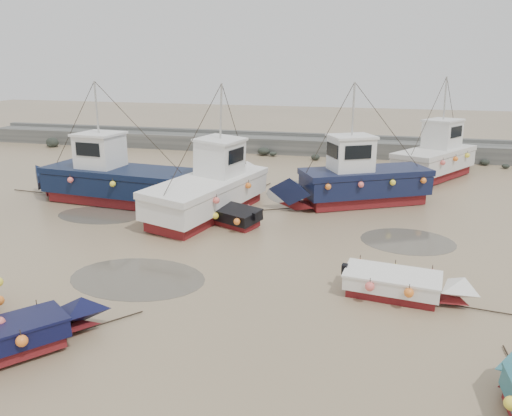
{
  "coord_description": "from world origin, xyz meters",
  "views": [
    {
      "loc": [
        3.54,
        -17.02,
        7.49
      ],
      "look_at": [
        -1.21,
        2.26,
        1.4
      ],
      "focal_mm": 35.0,
      "sensor_mm": 36.0,
      "label": 1
    }
  ],
  "objects_px": {
    "cabin_boat_2": "(354,179)",
    "cabin_boat_3": "(439,156)",
    "person": "(174,213)",
    "dinghy_4": "(222,211)",
    "cabin_boat_1": "(214,186)",
    "cabin_boat_0": "(109,178)",
    "dinghy_5": "(404,282)"
  },
  "relations": [
    {
      "from": "dinghy_4",
      "to": "cabin_boat_1",
      "type": "bearing_deg",
      "value": 56.44
    },
    {
      "from": "dinghy_4",
      "to": "cabin_boat_1",
      "type": "xyz_separation_m",
      "value": [
        -0.84,
        1.41,
        0.76
      ]
    },
    {
      "from": "cabin_boat_3",
      "to": "person",
      "type": "xyz_separation_m",
      "value": [
        -13.46,
        -11.23,
        -1.37
      ]
    },
    {
      "from": "cabin_boat_0",
      "to": "cabin_boat_2",
      "type": "relative_size",
      "value": 1.24
    },
    {
      "from": "dinghy_4",
      "to": "cabin_boat_3",
      "type": "xyz_separation_m",
      "value": [
        10.7,
        12.02,
        0.81
      ]
    },
    {
      "from": "dinghy_4",
      "to": "cabin_boat_1",
      "type": "relative_size",
      "value": 0.49
    },
    {
      "from": "dinghy_5",
      "to": "person",
      "type": "bearing_deg",
      "value": -114.79
    },
    {
      "from": "dinghy_4",
      "to": "person",
      "type": "height_order",
      "value": "dinghy_4"
    },
    {
      "from": "dinghy_4",
      "to": "cabin_boat_1",
      "type": "height_order",
      "value": "cabin_boat_1"
    },
    {
      "from": "person",
      "to": "cabin_boat_1",
      "type": "bearing_deg",
      "value": 172.65
    },
    {
      "from": "cabin_boat_2",
      "to": "cabin_boat_3",
      "type": "height_order",
      "value": "same"
    },
    {
      "from": "cabin_boat_2",
      "to": "cabin_boat_3",
      "type": "distance_m",
      "value": 9.1
    },
    {
      "from": "dinghy_5",
      "to": "person",
      "type": "relative_size",
      "value": 2.74
    },
    {
      "from": "cabin_boat_3",
      "to": "person",
      "type": "bearing_deg",
      "value": -107.44
    },
    {
      "from": "cabin_boat_2",
      "to": "person",
      "type": "relative_size",
      "value": 4.79
    },
    {
      "from": "cabin_boat_1",
      "to": "person",
      "type": "distance_m",
      "value": 2.41
    },
    {
      "from": "dinghy_4",
      "to": "dinghy_5",
      "type": "bearing_deg",
      "value": -101.34
    },
    {
      "from": "cabin_boat_1",
      "to": "person",
      "type": "bearing_deg",
      "value": -148.28
    },
    {
      "from": "dinghy_4",
      "to": "person",
      "type": "bearing_deg",
      "value": 99.52
    },
    {
      "from": "cabin_boat_1",
      "to": "cabin_boat_3",
      "type": "height_order",
      "value": "same"
    },
    {
      "from": "dinghy_5",
      "to": "cabin_boat_1",
      "type": "bearing_deg",
      "value": -122.51
    },
    {
      "from": "dinghy_4",
      "to": "cabin_boat_1",
      "type": "distance_m",
      "value": 1.81
    },
    {
      "from": "cabin_boat_3",
      "to": "cabin_boat_2",
      "type": "bearing_deg",
      "value": -89.84
    },
    {
      "from": "cabin_boat_1",
      "to": "cabin_boat_0",
      "type": "bearing_deg",
      "value": -170.63
    },
    {
      "from": "dinghy_4",
      "to": "dinghy_5",
      "type": "xyz_separation_m",
      "value": [
        7.97,
        -5.96,
        0.01
      ]
    },
    {
      "from": "cabin_boat_0",
      "to": "cabin_boat_3",
      "type": "height_order",
      "value": "same"
    },
    {
      "from": "dinghy_4",
      "to": "cabin_boat_2",
      "type": "xyz_separation_m",
      "value": [
        5.8,
        4.35,
        0.8
      ]
    },
    {
      "from": "cabin_boat_0",
      "to": "dinghy_4",
      "type": "bearing_deg",
      "value": -99.89
    },
    {
      "from": "cabin_boat_2",
      "to": "cabin_boat_1",
      "type": "bearing_deg",
      "value": 86.04
    },
    {
      "from": "dinghy_4",
      "to": "cabin_boat_0",
      "type": "bearing_deg",
      "value": 100.06
    },
    {
      "from": "cabin_boat_3",
      "to": "dinghy_5",
      "type": "bearing_deg",
      "value": -65.91
    },
    {
      "from": "dinghy_4",
      "to": "cabin_boat_3",
      "type": "bearing_deg",
      "value": -16.24
    }
  ]
}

